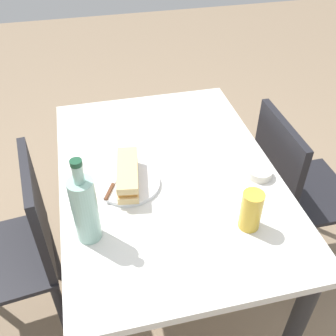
# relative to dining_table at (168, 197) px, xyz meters

# --- Properties ---
(ground_plane) EXTENTS (8.00, 8.00, 0.00)m
(ground_plane) POSITION_rel_dining_table_xyz_m (0.00, 0.00, -0.64)
(ground_plane) COLOR #8C755B
(dining_table) EXTENTS (1.12, 0.78, 0.76)m
(dining_table) POSITION_rel_dining_table_xyz_m (0.00, 0.00, 0.00)
(dining_table) COLOR silver
(dining_table) RESTS_ON ground
(chair_far) EXTENTS (0.44, 0.44, 0.86)m
(chair_far) POSITION_rel_dining_table_xyz_m (0.01, 0.59, -0.15)
(chair_far) COLOR black
(chair_far) RESTS_ON ground
(chair_near) EXTENTS (0.40, 0.40, 0.86)m
(chair_near) POSITION_rel_dining_table_xyz_m (0.08, -0.59, -0.15)
(chair_near) COLOR black
(chair_near) RESTS_ON ground
(plate_near) EXTENTS (0.22, 0.22, 0.01)m
(plate_near) POSITION_rel_dining_table_xyz_m (-0.04, 0.15, 0.13)
(plate_near) COLOR white
(plate_near) RESTS_ON dining_table
(baguette_sandwich_near) EXTENTS (0.23, 0.10, 0.07)m
(baguette_sandwich_near) POSITION_rel_dining_table_xyz_m (-0.04, 0.15, 0.17)
(baguette_sandwich_near) COLOR #DBB77A
(baguette_sandwich_near) RESTS_ON plate_near
(knife_near) EXTENTS (0.17, 0.09, 0.01)m
(knife_near) POSITION_rel_dining_table_xyz_m (-0.04, 0.20, 0.14)
(knife_near) COLOR silver
(knife_near) RESTS_ON plate_near
(water_bottle) EXTENTS (0.08, 0.08, 0.30)m
(water_bottle) POSITION_rel_dining_table_xyz_m (-0.24, 0.30, 0.24)
(water_bottle) COLOR #99C6B7
(water_bottle) RESTS_ON dining_table
(beer_glass) EXTENTS (0.07, 0.07, 0.14)m
(beer_glass) POSITION_rel_dining_table_xyz_m (-0.31, -0.19, 0.19)
(beer_glass) COLOR gold
(beer_glass) RESTS_ON dining_table
(olive_bowl) EXTENTS (0.09, 0.09, 0.03)m
(olive_bowl) POSITION_rel_dining_table_xyz_m (-0.10, -0.32, 0.14)
(olive_bowl) COLOR silver
(olive_bowl) RESTS_ON dining_table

